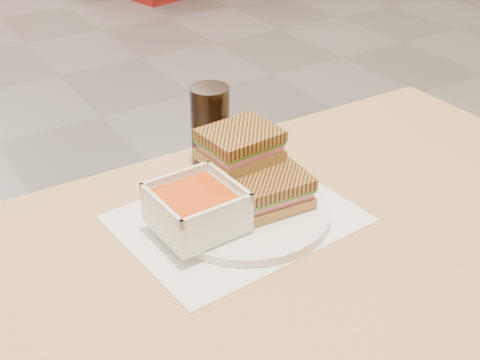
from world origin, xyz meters
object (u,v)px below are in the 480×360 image
plate (246,212)px  panini_lower (271,189)px  main_table (281,309)px  soup_bowl (197,210)px  cola_glass (210,126)px

plate → panini_lower: bearing=-13.5°
panini_lower → main_table: bearing=-113.4°
main_table → panini_lower: panini_lower is taller
plate → soup_bowl: bearing=-179.3°
main_table → soup_bowl: size_ratio=9.62×
main_table → plate: (0.00, 0.10, 0.12)m
plate → soup_bowl: soup_bowl is taller
soup_bowl → cola_glass: (0.13, 0.18, 0.03)m
main_table → panini_lower: 0.19m
panini_lower → soup_bowl: bearing=176.2°
main_table → cola_glass: bearing=81.3°
main_table → soup_bowl: (-0.09, 0.10, 0.16)m
cola_glass → main_table: bearing=-98.7°
plate → soup_bowl: size_ratio=2.09×
plate → main_table: bearing=-90.5°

